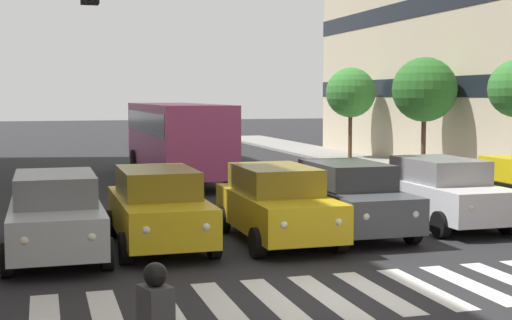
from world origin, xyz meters
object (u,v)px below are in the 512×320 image
at_px(car_1, 442,191).
at_px(street_tree_2, 424,90).
at_px(car_4, 158,207).
at_px(car_3, 276,203).
at_px(car_5, 56,214).
at_px(bus_behind_traffic, 176,133).
at_px(street_tree_3, 351,93).
at_px(car_2, 348,197).

height_order(car_1, street_tree_2, street_tree_2).
bearing_deg(car_4, car_3, 175.39).
xyz_separation_m(car_5, bus_behind_traffic, (-4.84, -13.06, 0.97)).
distance_m(car_3, street_tree_2, 15.89).
relative_size(car_1, car_5, 1.00).
bearing_deg(bus_behind_traffic, car_5, 69.68).
relative_size(car_5, street_tree_2, 0.93).
bearing_deg(street_tree_2, street_tree_3, -88.97).
height_order(car_4, bus_behind_traffic, bus_behind_traffic).
bearing_deg(street_tree_2, car_2, 53.57).
height_order(bus_behind_traffic, street_tree_3, street_tree_3).
xyz_separation_m(bus_behind_traffic, street_tree_3, (-10.20, -6.21, 1.62)).
relative_size(car_1, street_tree_2, 0.93).
xyz_separation_m(car_1, bus_behind_traffic, (4.71, -12.05, 0.97)).
bearing_deg(bus_behind_traffic, car_3, 90.00).
bearing_deg(car_3, street_tree_2, -131.26).
distance_m(car_3, car_5, 4.84).
height_order(car_5, street_tree_3, street_tree_3).
bearing_deg(street_tree_2, car_1, 62.85).
distance_m(bus_behind_traffic, street_tree_2, 10.53).
bearing_deg(car_4, car_5, 10.77).
xyz_separation_m(car_4, street_tree_2, (-12.98, -11.56, 2.68)).
bearing_deg(car_1, street_tree_3, -106.73).
bearing_deg(car_5, car_2, -174.69).
height_order(car_4, street_tree_2, street_tree_2).
bearing_deg(car_3, street_tree_3, -118.13).
distance_m(car_5, street_tree_2, 19.51).
bearing_deg(bus_behind_traffic, car_1, 111.34).
bearing_deg(bus_behind_traffic, street_tree_2, 173.99).
height_order(car_3, car_5, same).
relative_size(car_2, car_4, 1.00).
bearing_deg(street_tree_3, street_tree_2, 91.03).
relative_size(car_2, car_5, 1.00).
bearing_deg(street_tree_3, car_2, 66.16).
distance_m(car_5, bus_behind_traffic, 13.96).
bearing_deg(car_1, car_4, 4.64).
bearing_deg(car_5, car_1, -173.94).
bearing_deg(car_2, car_4, 2.68).
distance_m(car_2, car_3, 2.00).
xyz_separation_m(street_tree_2, street_tree_3, (0.13, -7.30, -0.09)).
bearing_deg(car_1, street_tree_2, -117.15).
height_order(car_5, street_tree_2, street_tree_2).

